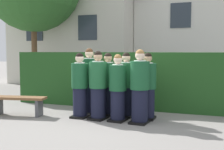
% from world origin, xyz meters
% --- Properties ---
extents(ground_plane, '(60.00, 60.00, 0.00)m').
position_xyz_m(ground_plane, '(0.00, 0.00, 0.00)').
color(ground_plane, gray).
extents(student_front_row_0, '(0.41, 0.50, 1.59)m').
position_xyz_m(student_front_row_0, '(-0.75, 0.03, 0.75)').
color(student_front_row_0, black).
rests_on(student_front_row_0, ground).
extents(student_front_row_1, '(0.42, 0.50, 1.63)m').
position_xyz_m(student_front_row_1, '(-0.26, 0.01, 0.78)').
color(student_front_row_1, black).
rests_on(student_front_row_1, ground).
extents(student_front_row_2, '(0.40, 0.48, 1.56)m').
position_xyz_m(student_front_row_2, '(0.24, -0.01, 0.74)').
color(student_front_row_2, black).
rests_on(student_front_row_2, ground).
extents(student_front_row_3, '(0.43, 0.51, 1.67)m').
position_xyz_m(student_front_row_3, '(0.77, -0.03, 0.80)').
color(student_front_row_3, black).
rests_on(student_front_row_3, ground).
extents(student_rear_row_0, '(0.45, 0.53, 1.70)m').
position_xyz_m(student_rear_row_0, '(-0.74, 0.55, 0.81)').
color(student_rear_row_0, black).
rests_on(student_rear_row_0, ground).
extents(student_rear_row_1, '(0.41, 0.48, 1.59)m').
position_xyz_m(student_rear_row_1, '(-0.21, 0.53, 0.75)').
color(student_rear_row_1, black).
rests_on(student_rear_row_1, ground).
extents(student_rear_row_2, '(0.42, 0.51, 1.60)m').
position_xyz_m(student_rear_row_2, '(0.28, 0.51, 0.76)').
color(student_rear_row_2, black).
rests_on(student_rear_row_2, ground).
extents(student_rear_row_3, '(0.41, 0.50, 1.59)m').
position_xyz_m(student_rear_row_3, '(0.83, 0.43, 0.76)').
color(student_rear_row_3, black).
rests_on(student_rear_row_3, ground).
extents(hedge, '(7.00, 0.70, 1.59)m').
position_xyz_m(hedge, '(0.00, 1.66, 0.80)').
color(hedge, '#214C1E').
rests_on(hedge, ground).
extents(school_building_main, '(6.54, 3.27, 6.14)m').
position_xyz_m(school_building_main, '(-4.47, 7.10, 3.15)').
color(school_building_main, beige).
rests_on(school_building_main, ground).
extents(school_building_annex, '(8.28, 3.57, 7.51)m').
position_xyz_m(school_building_annex, '(2.54, 8.68, 3.86)').
color(school_building_annex, silver).
rests_on(school_building_annex, ground).
extents(wooden_bench, '(1.44, 0.61, 0.48)m').
position_xyz_m(wooden_bench, '(-2.31, -0.32, 0.35)').
color(wooden_bench, brown).
rests_on(wooden_bench, ground).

